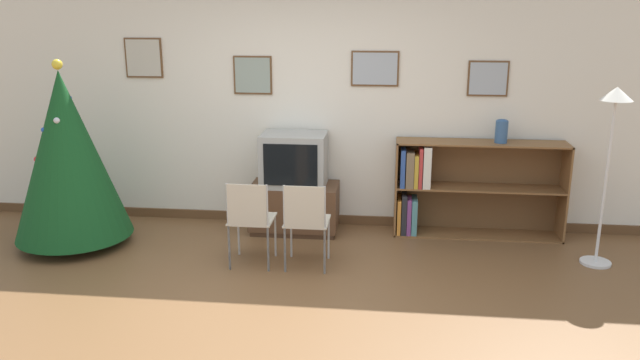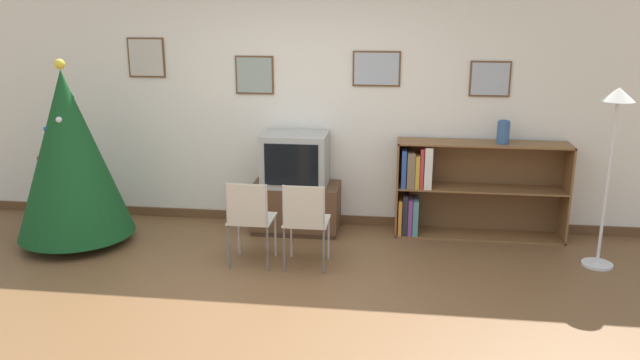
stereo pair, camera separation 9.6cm
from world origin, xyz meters
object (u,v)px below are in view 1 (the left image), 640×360
object	(u,v)px
tv_console	(295,208)
christmas_tree	(67,155)
vase	(501,131)
standing_lamp	(612,130)
folding_chair_left	(250,218)
television	(294,159)
folding_chair_right	(306,220)
bookshelf	(452,188)

from	to	relation	value
tv_console	christmas_tree	bearing A→B (deg)	-163.64
vase	standing_lamp	xyz separation A→B (m)	(0.84, -0.65, 0.15)
folding_chair_left	standing_lamp	size ratio (longest dim) A/B	0.49
television	folding_chair_right	world-z (taller)	television
bookshelf	folding_chair_left	bearing A→B (deg)	-150.25
folding_chair_left	folding_chair_right	distance (m)	0.51
folding_chair_left	christmas_tree	bearing A→B (deg)	169.11
tv_console	folding_chair_right	size ratio (longest dim) A/B	1.12
folding_chair_right	bookshelf	xyz separation A→B (m)	(1.40, 1.09, 0.03)
christmas_tree	television	distance (m)	2.24
tv_console	folding_chair_right	world-z (taller)	folding_chair_right
tv_console	television	xyz separation A→B (m)	(-0.00, -0.00, 0.53)
television	bookshelf	bearing A→B (deg)	3.43
tv_console	vase	bearing A→B (deg)	1.95
standing_lamp	christmas_tree	bearing A→B (deg)	-179.36
television	folding_chair_right	size ratio (longest dim) A/B	0.82
tv_console	bookshelf	size ratio (longest dim) A/B	0.53
tv_console	television	distance (m)	0.53
television	vase	size ratio (longest dim) A/B	2.86
folding_chair_left	standing_lamp	bearing A→B (deg)	7.50
television	vase	xyz separation A→B (m)	(2.10, 0.07, 0.33)
tv_console	bookshelf	bearing A→B (deg)	3.35
folding_chair_left	television	bearing A→B (deg)	75.48
christmas_tree	television	xyz separation A→B (m)	(2.15, 0.63, -0.13)
bookshelf	standing_lamp	xyz separation A→B (m)	(1.29, -0.67, 0.77)
folding_chair_right	vase	xyz separation A→B (m)	(1.85, 1.07, 0.65)
christmas_tree	tv_console	world-z (taller)	christmas_tree
television	folding_chair_right	bearing A→B (deg)	-75.48
folding_chair_right	standing_lamp	distance (m)	2.83
tv_console	bookshelf	distance (m)	1.68
folding_chair_right	standing_lamp	bearing A→B (deg)	8.92
christmas_tree	folding_chair_right	size ratio (longest dim) A/B	2.26
folding_chair_right	bookshelf	bearing A→B (deg)	38.02
christmas_tree	standing_lamp	bearing A→B (deg)	0.64
christmas_tree	standing_lamp	size ratio (longest dim) A/B	1.12
tv_console	bookshelf	world-z (taller)	bookshelf
vase	folding_chair_left	bearing A→B (deg)	-155.67
folding_chair_right	vase	distance (m)	2.23
tv_console	folding_chair_right	distance (m)	1.05
folding_chair_right	standing_lamp	size ratio (longest dim) A/B	0.49
television	standing_lamp	bearing A→B (deg)	-11.00
tv_console	standing_lamp	distance (m)	3.16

